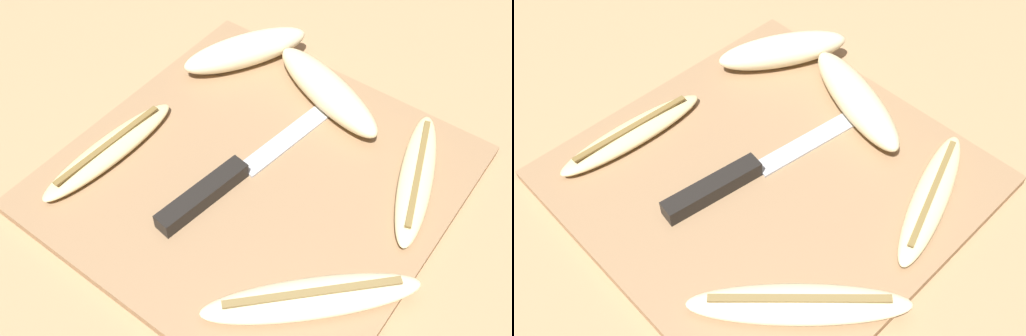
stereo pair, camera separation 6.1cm
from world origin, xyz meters
The scene contains 8 objects.
ground_plane centered at (0.00, 0.00, 0.00)m, with size 4.00×4.00×0.00m, color tan.
cutting_board centered at (0.00, 0.00, 0.01)m, with size 0.38×0.38×0.01m.
knife centered at (-0.02, -0.03, 0.02)m, with size 0.06×0.27×0.02m.
banana_bright_far centered at (-0.12, 0.14, 0.03)m, with size 0.11×0.16×0.04m.
banana_pale_long centered at (0.13, -0.09, 0.02)m, with size 0.17×0.17×0.02m.
banana_soft_right centered at (0.14, 0.09, 0.02)m, with size 0.09×0.18×0.02m.
banana_mellow_near centered at (-0.14, -0.07, 0.02)m, with size 0.04×0.18×0.02m.
banana_cream_curved centered at (0.00, 0.13, 0.03)m, with size 0.17×0.10×0.04m.
Camera 2 is at (0.28, -0.27, 0.49)m, focal length 42.00 mm.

